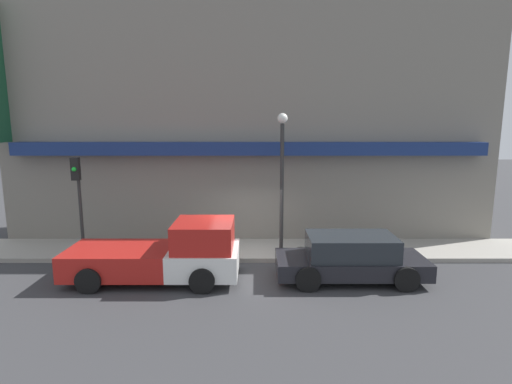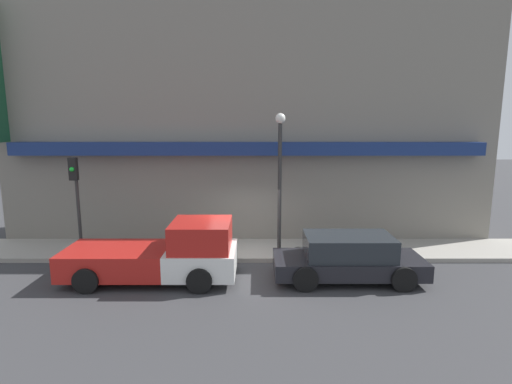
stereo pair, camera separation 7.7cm
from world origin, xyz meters
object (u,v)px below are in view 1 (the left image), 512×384
Objects in this scene: pickup_truck at (165,254)px; parked_car at (349,258)px; fire_hydrant at (221,241)px; traffic_light at (77,188)px; street_lamp at (281,166)px.

pickup_truck reaches higher than parked_car.
fire_hydrant is (1.56, 2.36, -0.30)m from pickup_truck.
traffic_light reaches higher than parked_car.
traffic_light is at bearing 150.51° from pickup_truck.
pickup_truck is at bearing -31.21° from traffic_light.
pickup_truck is at bearing 179.84° from parked_car.
pickup_truck is 4.50m from traffic_light.
parked_car is at bearing 1.72° from pickup_truck.
fire_hydrant is at bearing 2.34° from traffic_light.
traffic_light is at bearing -177.66° from fire_hydrant.
street_lamp reaches higher than parked_car.
street_lamp reaches higher than fire_hydrant.
pickup_truck is 1.14× the size of parked_car.
pickup_truck is at bearing -149.85° from street_lamp.
pickup_truck is 5.00m from street_lamp.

